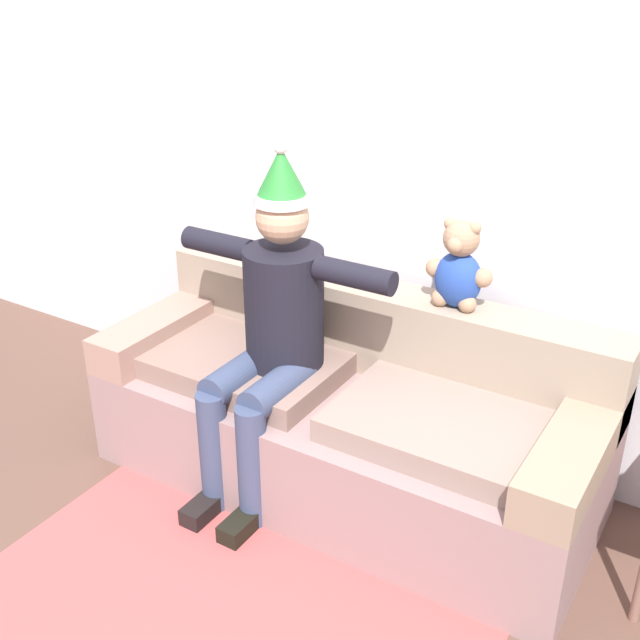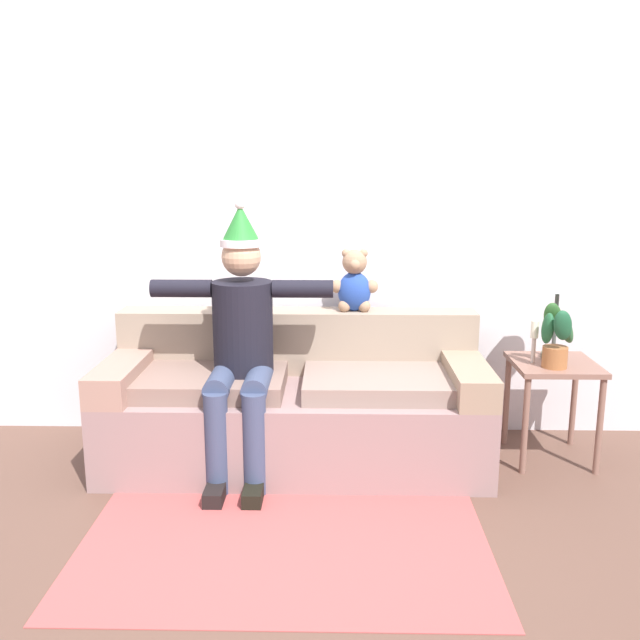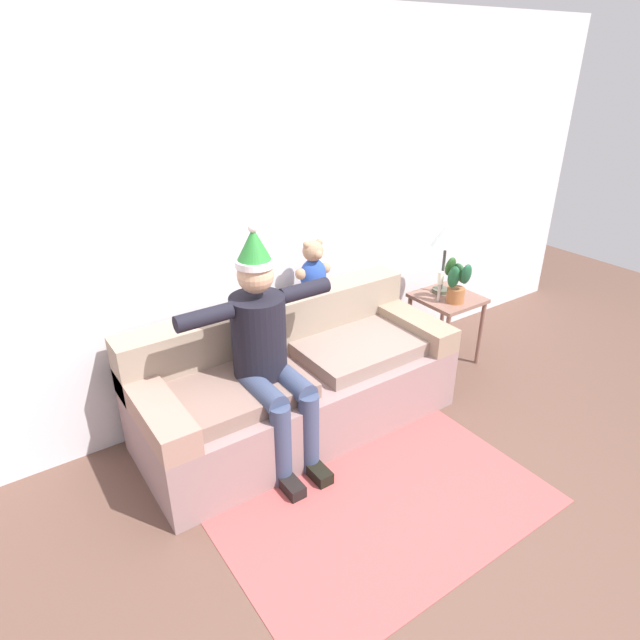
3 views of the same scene
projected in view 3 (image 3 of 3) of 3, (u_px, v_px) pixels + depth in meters
The scene contains 10 objects.
ground_plane at pixel (390, 510), 3.13m from camera, with size 10.00×10.00×0.00m, color brown.
back_wall at pixel (250, 222), 3.68m from camera, with size 7.00×0.10×2.70m, color silver.
couch at pixel (294, 382), 3.74m from camera, with size 2.18×0.89×0.84m.
person_seated at pixel (267, 347), 3.27m from camera, with size 1.02×0.77×1.54m.
teddy_bear at pixel (313, 268), 3.82m from camera, with size 0.29×0.17×0.38m.
side_table at pixel (446, 308), 4.46m from camera, with size 0.48×0.49×0.60m.
table_lamp at pixel (446, 238), 4.29m from camera, with size 0.24×0.24×0.58m.
potted_plant at pixel (457, 281), 4.24m from camera, with size 0.20×0.27×0.38m.
candle_tall at pixel (440, 282), 4.26m from camera, with size 0.04×0.04×0.25m.
area_rug at pixel (392, 512), 3.12m from camera, with size 1.89×1.10×0.01m, color #B34C4A.
Camera 3 is at (-1.65, -1.67, 2.38)m, focal length 30.31 mm.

